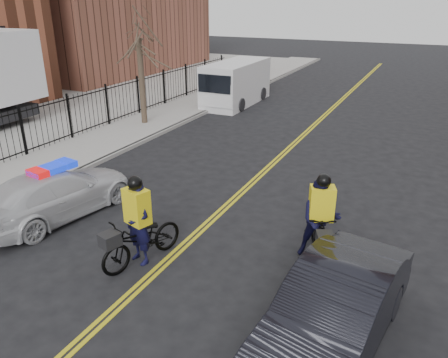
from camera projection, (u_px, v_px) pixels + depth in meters
ground at (163, 265)px, 10.37m from camera, size 120.00×120.00×0.00m
center_line_left at (274, 160)px, 17.04m from camera, size 0.10×60.00×0.01m
center_line_right at (278, 161)px, 16.98m from camera, size 0.10×60.00×0.01m
sidewalk at (121, 135)px, 20.00m from camera, size 3.00×60.00×0.15m
curb at (148, 139)px, 19.40m from camera, size 0.20×60.00×0.15m
iron_fence at (93, 111)px, 20.25m from camera, size 0.12×28.00×2.00m
street_tree at (140, 52)px, 20.37m from camera, size 3.20×3.20×4.80m
police_cruiser at (56, 193)px, 12.52m from camera, size 2.64×5.02×1.55m
dark_sedan at (334, 311)px, 7.71m from camera, size 2.27×4.82×1.53m
cargo_van at (235, 84)px, 25.59m from camera, size 2.30×5.83×2.43m
cyclist_near at (139, 233)px, 10.26m from camera, size 1.41×2.38×2.21m
cyclist_far at (320, 225)px, 10.43m from camera, size 1.37×2.21×2.17m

